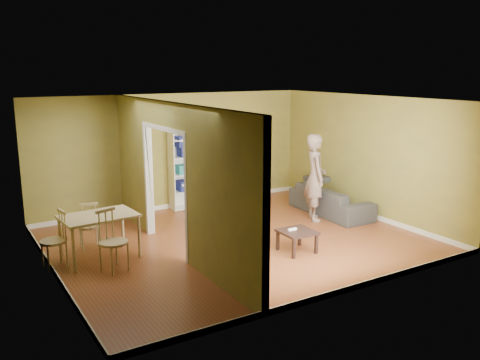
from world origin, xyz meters
The scene contains 16 objects.
room_shell centered at (0.00, 0.00, 1.30)m, with size 6.50×6.50×6.50m.
partition centered at (-1.20, 0.00, 1.30)m, with size 0.22×5.50×2.60m, color olive, non-canonical shape.
wall_speaker centered at (1.50, 2.69, 1.90)m, with size 0.10×0.10×0.10m, color black.
sofa centered at (2.70, 0.48, 0.40)m, with size 0.89×2.08×0.79m, color black.
person centered at (2.12, 0.34, 1.07)m, with size 0.61×0.78×2.15m, color slate.
bookshelf centered at (0.24, 2.61, 1.00)m, with size 0.84×0.37×2.00m.
paper_box_navy_a centered at (0.21, 2.56, 0.54)m, with size 0.45×0.30×0.23m, color navy.
paper_box_teal centered at (0.17, 2.56, 0.91)m, with size 0.39×0.25×0.20m, color #257C7A.
paper_box_navy_b centered at (0.25, 2.56, 1.32)m, with size 0.43×0.28×0.22m, color navy.
paper_box_navy_c centered at (0.21, 2.56, 1.56)m, with size 0.46×0.30×0.24m, color #131B51.
coffee_table centered at (0.61, -1.04, 0.33)m, with size 0.58×0.58×0.38m.
game_controller centered at (0.56, -0.97, 0.40)m, with size 0.17×0.04×0.03m, color white.
dining_table centered at (-2.41, 0.44, 0.68)m, with size 1.21×0.80×0.75m.
chair_left centered at (-3.16, 0.42, 0.47)m, with size 0.43×0.43×0.93m, color #DAAC78, non-canonical shape.
chair_near centered at (-2.37, -0.20, 0.49)m, with size 0.45×0.45×0.98m, color #D3B37F, non-canonical shape.
chair_far centered at (-2.44, 1.01, 0.44)m, with size 0.40×0.40×0.88m, color tan, non-canonical shape.
Camera 1 is at (-4.59, -7.72, 3.14)m, focal length 38.00 mm.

